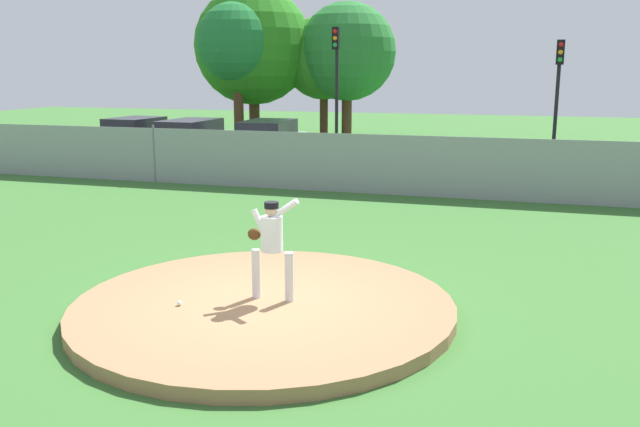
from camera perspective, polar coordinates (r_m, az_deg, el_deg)
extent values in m
plane|color=#386B2D|center=(15.57, 3.32, -0.99)|extent=(80.00, 80.00, 0.00)
cube|color=#2B2B2D|center=(23.78, 8.14, 3.49)|extent=(44.00, 7.00, 0.01)
cylinder|color=#99704C|center=(10.04, -4.80, -7.94)|extent=(5.62, 5.62, 0.19)
cylinder|color=silver|center=(10.07, -5.44, -5.10)|extent=(0.13, 0.13, 0.74)
cylinder|color=silver|center=(9.88, -2.63, -5.41)|extent=(0.13, 0.13, 0.74)
cylinder|color=silver|center=(9.80, -4.11, -1.74)|extent=(0.32, 0.32, 0.52)
cylinder|color=silver|center=(9.66, -3.14, 0.28)|extent=(0.48, 0.10, 0.37)
cylinder|color=silver|center=(9.83, -5.10, -0.92)|extent=(0.28, 0.10, 0.46)
ellipsoid|color=#4C2D14|center=(9.96, -5.61, -1.76)|extent=(0.20, 0.12, 0.18)
sphere|color=tan|center=(9.72, -4.14, 0.32)|extent=(0.20, 0.20, 0.20)
cylinder|color=black|center=(9.71, -4.14, 0.72)|extent=(0.21, 0.21, 0.09)
sphere|color=white|center=(10.00, -11.86, -7.46)|extent=(0.07, 0.07, 0.07)
cube|color=gray|center=(19.27, 6.15, 4.11)|extent=(38.22, 0.03, 1.72)
cylinder|color=slate|center=(21.98, -13.89, 4.95)|extent=(0.07, 0.07, 1.82)
cube|color=slate|center=(27.94, -15.38, 5.86)|extent=(2.02, 4.15, 0.71)
cube|color=black|center=(27.88, -15.45, 7.22)|extent=(1.75, 2.33, 0.62)
cylinder|color=black|center=(28.99, -13.88, 5.44)|extent=(1.84, 0.77, 0.64)
cylinder|color=black|center=(26.99, -16.89, 4.80)|extent=(1.84, 0.77, 0.64)
cube|color=tan|center=(26.25, -10.95, 5.75)|extent=(1.87, 4.75, 0.77)
cube|color=black|center=(26.19, -11.01, 7.21)|extent=(1.69, 2.63, 0.57)
cylinder|color=black|center=(27.57, -9.46, 5.30)|extent=(1.85, 0.68, 0.64)
cylinder|color=black|center=(25.04, -12.53, 4.49)|extent=(1.85, 0.68, 0.64)
cube|color=silver|center=(25.54, -4.46, 5.71)|extent=(2.04, 4.79, 0.72)
cube|color=black|center=(25.47, -4.49, 7.20)|extent=(1.79, 2.67, 0.61)
cylinder|color=black|center=(26.96, -3.47, 5.29)|extent=(1.89, 0.73, 0.64)
cylinder|color=black|center=(24.21, -5.53, 4.47)|extent=(1.89, 0.73, 0.64)
cylinder|color=black|center=(28.63, 1.43, 10.31)|extent=(0.14, 0.14, 5.23)
cube|color=black|center=(28.46, 1.35, 14.66)|extent=(0.28, 0.24, 0.90)
sphere|color=red|center=(28.36, 1.29, 15.21)|extent=(0.18, 0.18, 0.18)
sphere|color=orange|center=(28.35, 1.29, 14.67)|extent=(0.18, 0.18, 0.18)
sphere|color=green|center=(28.34, 1.28, 14.12)|extent=(0.18, 0.18, 0.18)
cylinder|color=black|center=(27.16, 19.44, 8.87)|extent=(0.14, 0.14, 4.60)
cube|color=black|center=(26.96, 19.74, 12.77)|extent=(0.28, 0.24, 0.90)
sphere|color=red|center=(26.85, 19.80, 13.35)|extent=(0.18, 0.18, 0.18)
sphere|color=orange|center=(26.84, 19.75, 12.77)|extent=(0.18, 0.18, 0.18)
sphere|color=green|center=(26.84, 19.71, 12.20)|extent=(0.18, 0.18, 0.18)
cylinder|color=#4C331E|center=(33.67, -6.92, 8.97)|extent=(0.48, 0.48, 3.43)
sphere|color=#1E7130|center=(33.64, -7.06, 14.22)|extent=(3.91, 3.91, 3.91)
cylinder|color=#4C331E|center=(35.12, -5.59, 8.48)|extent=(0.54, 0.54, 2.62)
sphere|color=#27781A|center=(35.06, -5.71, 13.99)|extent=(5.90, 5.90, 5.90)
cylinder|color=#4C331E|center=(35.12, 0.33, 8.53)|extent=(0.42, 0.42, 2.62)
sphere|color=#2F7F21|center=(35.06, 0.33, 13.10)|extent=(4.24, 4.24, 4.24)
cylinder|color=#4C331E|center=(34.46, 2.28, 8.51)|extent=(0.51, 0.51, 2.69)
sphere|color=#25732D|center=(34.40, 2.33, 13.58)|extent=(4.87, 4.87, 4.87)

